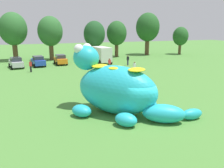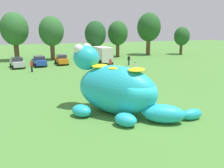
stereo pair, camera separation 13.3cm
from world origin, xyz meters
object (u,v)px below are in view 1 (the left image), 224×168
car_blue (38,61)px  spectator_near_inflatable (134,68)px  box_truck (100,54)px  spectator_mid_field (128,60)px  car_orange (61,59)px  spectator_by_cars (31,66)px  car_silver (16,63)px  giant_inflatable_creature (117,89)px  spectator_wandering (110,64)px

car_blue → spectator_near_inflatable: 16.88m
box_truck → car_blue: bearing=179.3°
box_truck → spectator_mid_field: size_ratio=3.85×
car_blue → car_orange: 3.85m
car_orange → spectator_near_inflatable: 14.80m
box_truck → spectator_by_cars: box_truck is taller
car_silver → car_orange: 7.34m
giant_inflatable_creature → spectator_near_inflatable: (7.84, 13.42, -1.05)m
giant_inflatable_creature → spectator_near_inflatable: giant_inflatable_creature is taller
box_truck → car_silver: bearing=-178.2°
car_orange → spectator_by_cars: bearing=-131.2°
box_truck → spectator_by_cars: bearing=-157.4°
box_truck → spectator_wandering: size_ratio=3.85×
giant_inflatable_creature → box_truck: bearing=75.9°
spectator_by_cars → spectator_wandering: same height
giant_inflatable_creature → box_truck: size_ratio=1.39×
spectator_near_inflatable → car_orange: bearing=125.9°
box_truck → spectator_mid_field: 5.65m
spectator_near_inflatable → spectator_mid_field: (2.09, 7.07, 0.00)m
car_silver → car_orange: bearing=9.4°
car_silver → spectator_by_cars: 5.09m
giant_inflatable_creature → spectator_wandering: (5.69, 17.91, -1.05)m
spectator_mid_field → car_silver: bearing=168.3°
spectator_by_cars → spectator_mid_field: bearing=3.2°
car_blue → box_truck: bearing=-0.7°
car_silver → box_truck: box_truck is taller
car_orange → spectator_near_inflatable: (8.68, -11.99, -0.01)m
car_blue → spectator_near_inflatable: size_ratio=2.52×
spectator_wandering → car_blue: bearing=146.4°
car_orange → spectator_mid_field: car_orange is taller
car_orange → spectator_wandering: size_ratio=2.44×
giant_inflatable_creature → spectator_by_cars: giant_inflatable_creature is taller
car_blue → box_truck: 10.86m
car_silver → box_truck: (14.29, 0.45, 0.74)m
giant_inflatable_creature → spectator_mid_field: giant_inflatable_creature is taller
car_orange → spectator_wandering: 9.94m
car_silver → spectator_near_inflatable: car_silver is taller
box_truck → car_orange: bearing=173.9°
box_truck → spectator_near_inflatable: bearing=-81.7°
spectator_near_inflatable → spectator_by_cars: bearing=155.9°
car_silver → spectator_by_cars: (2.15, -4.62, -0.01)m
car_orange → spectator_mid_field: (10.78, -4.92, -0.01)m
car_silver → car_blue: same height
spectator_near_inflatable → spectator_wandering: bearing=115.6°
car_orange → spectator_by_cars: 7.73m
giant_inflatable_creature → box_truck: 25.43m
giant_inflatable_creature → car_orange: giant_inflatable_creature is taller
car_silver → spectator_wandering: bearing=-24.6°
car_orange → spectator_mid_field: 11.84m
spectator_near_inflatable → box_truck: bearing=98.3°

